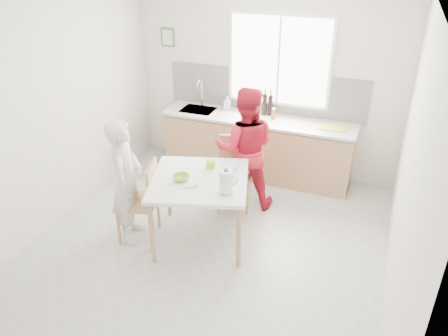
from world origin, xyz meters
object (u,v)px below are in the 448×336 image
object	(u,v)px
chair_left	(143,198)
bowl_white	(227,167)
wine_bottle_b	(270,105)
person_white	(127,181)
wine_bottle_a	(265,104)
dining_table	(200,185)
chair_far	(234,169)
milk_jug	(226,181)
bowl_green	(181,178)
person_red	(245,149)

from	to	relation	value
chair_left	bowl_white	xyz separation A→B (m)	(0.86, 0.52, 0.31)
wine_bottle_b	person_white	bearing A→B (deg)	-115.62
chair_left	wine_bottle_a	bearing A→B (deg)	142.37
chair_left	bowl_white	bearing A→B (deg)	104.37
dining_table	wine_bottle_a	world-z (taller)	wine_bottle_a
chair_far	person_white	size ratio (longest dim) A/B	0.64
chair_left	person_white	size ratio (longest dim) A/B	0.65
dining_table	person_white	world-z (taller)	person_white
chair_left	milk_jug	world-z (taller)	milk_jug
milk_jug	bowl_green	bearing A→B (deg)	156.19
chair_left	wine_bottle_b	size ratio (longest dim) A/B	3.27
chair_far	milk_jug	size ratio (longest dim) A/B	3.61
milk_jug	bowl_white	bearing A→B (deg)	92.57
person_white	bowl_white	world-z (taller)	person_white
dining_table	milk_jug	xyz separation A→B (m)	(0.39, -0.18, 0.23)
chair_left	milk_jug	size ratio (longest dim) A/B	3.69
person_red	bowl_white	world-z (taller)	person_red
milk_jug	wine_bottle_a	size ratio (longest dim) A/B	0.83
chair_far	bowl_white	xyz separation A→B (m)	(0.12, -0.56, 0.33)
chair_far	person_white	xyz separation A→B (m)	(-0.91, -1.13, 0.23)
dining_table	wine_bottle_b	size ratio (longest dim) A/B	4.47
person_white	milk_jug	size ratio (longest dim) A/B	5.68
person_white	wine_bottle_a	xyz separation A→B (m)	(0.99, 2.21, 0.32)
dining_table	wine_bottle_b	bearing A→B (deg)	82.54
chair_left	chair_far	world-z (taller)	chair_left
milk_jug	wine_bottle_b	xyz separation A→B (m)	(-0.13, 2.16, 0.10)
person_white	person_red	size ratio (longest dim) A/B	0.92
bowl_green	wine_bottle_a	bearing A→B (deg)	80.26
chair_far	bowl_white	world-z (taller)	chair_far
dining_table	chair_far	bearing A→B (deg)	83.67
bowl_green	milk_jug	world-z (taller)	milk_jug
person_white	bowl_green	distance (m)	0.65
chair_far	bowl_green	world-z (taller)	chair_far
wine_bottle_a	wine_bottle_b	bearing A→B (deg)	13.80
bowl_green	milk_jug	size ratio (longest dim) A/B	0.70
dining_table	chair_left	xyz separation A→B (m)	(-0.65, -0.19, -0.20)
chair_left	wine_bottle_b	world-z (taller)	wine_bottle_b
person_red	bowl_green	world-z (taller)	person_red
chair_left	chair_far	size ratio (longest dim) A/B	1.02
chair_left	person_white	world-z (taller)	person_white
bowl_white	wine_bottle_b	bearing A→B (deg)	88.47
bowl_white	chair_far	bearing A→B (deg)	101.72
chair_left	person_white	xyz separation A→B (m)	(-0.16, -0.05, 0.22)
bowl_green	person_red	bearing A→B (deg)	68.90
dining_table	person_white	distance (m)	0.84
dining_table	chair_far	distance (m)	0.92
person_white	bowl_green	world-z (taller)	person_white
dining_table	chair_left	world-z (taller)	chair_left
milk_jug	wine_bottle_a	xyz separation A→B (m)	(-0.21, 2.14, 0.11)
bowl_white	chair_left	bearing A→B (deg)	-148.92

